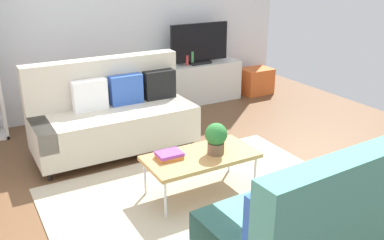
% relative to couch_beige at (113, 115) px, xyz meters
% --- Properties ---
extents(ground_plane, '(7.68, 7.68, 0.00)m').
position_rel_couch_beige_xyz_m(ground_plane, '(0.26, -1.34, -0.45)').
color(ground_plane, brown).
extents(wall_far, '(6.40, 0.12, 2.90)m').
position_rel_couch_beige_xyz_m(wall_far, '(0.26, 1.46, 1.00)').
color(wall_far, silver).
rests_on(wall_far, ground_plane).
extents(area_rug, '(2.90, 2.20, 0.01)m').
position_rel_couch_beige_xyz_m(area_rug, '(0.34, -1.62, -0.45)').
color(area_rug, tan).
rests_on(area_rug, ground_plane).
extents(couch_beige, '(1.90, 0.84, 1.10)m').
position_rel_couch_beige_xyz_m(couch_beige, '(0.00, 0.00, 0.00)').
color(couch_beige, beige).
rests_on(couch_beige, ground_plane).
extents(couch_green, '(1.94, 0.92, 1.10)m').
position_rel_couch_beige_xyz_m(couch_green, '(0.67, -2.85, -0.01)').
color(couch_green, teal).
rests_on(couch_green, ground_plane).
extents(coffee_table, '(1.10, 0.56, 0.42)m').
position_rel_couch_beige_xyz_m(coffee_table, '(0.39, -1.42, -0.06)').
color(coffee_table, '#B7844C').
rests_on(coffee_table, ground_plane).
extents(tv_console, '(1.40, 0.44, 0.64)m').
position_rel_couch_beige_xyz_m(tv_console, '(1.85, 1.12, -0.13)').
color(tv_console, silver).
rests_on(tv_console, ground_plane).
extents(tv, '(1.00, 0.20, 0.64)m').
position_rel_couch_beige_xyz_m(tv, '(1.85, 1.10, 0.50)').
color(tv, black).
rests_on(tv, tv_console).
extents(storage_trunk, '(0.52, 0.40, 0.44)m').
position_rel_couch_beige_xyz_m(storage_trunk, '(2.95, 1.02, -0.23)').
color(storage_trunk, orange).
rests_on(storage_trunk, ground_plane).
extents(potted_plant, '(0.22, 0.22, 0.31)m').
position_rel_couch_beige_xyz_m(potted_plant, '(0.54, -1.46, 0.14)').
color(potted_plant, brown).
rests_on(potted_plant, coffee_table).
extents(table_book_0, '(0.26, 0.21, 0.03)m').
position_rel_couch_beige_xyz_m(table_book_0, '(0.09, -1.34, -0.02)').
color(table_book_0, orange).
rests_on(table_book_0, coffee_table).
extents(table_book_1, '(0.24, 0.18, 0.03)m').
position_rel_couch_beige_xyz_m(table_book_1, '(0.09, -1.34, 0.01)').
color(table_book_1, purple).
rests_on(table_book_1, table_book_0).
extents(vase_0, '(0.13, 0.13, 0.18)m').
position_rel_couch_beige_xyz_m(vase_0, '(1.27, 1.17, 0.28)').
color(vase_0, '#33B29E').
rests_on(vase_0, tv_console).
extents(vase_1, '(0.09, 0.09, 0.14)m').
position_rel_couch_beige_xyz_m(vase_1, '(1.46, 1.17, 0.26)').
color(vase_1, silver).
rests_on(vase_1, tv_console).
extents(bottle_0, '(0.04, 0.04, 0.17)m').
position_rel_couch_beige_xyz_m(bottle_0, '(1.61, 1.08, 0.27)').
color(bottle_0, red).
rests_on(bottle_0, tv_console).
extents(bottle_1, '(0.05, 0.05, 0.21)m').
position_rel_couch_beige_xyz_m(bottle_1, '(1.71, 1.08, 0.29)').
color(bottle_1, '#3F8C4C').
rests_on(bottle_1, tv_console).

